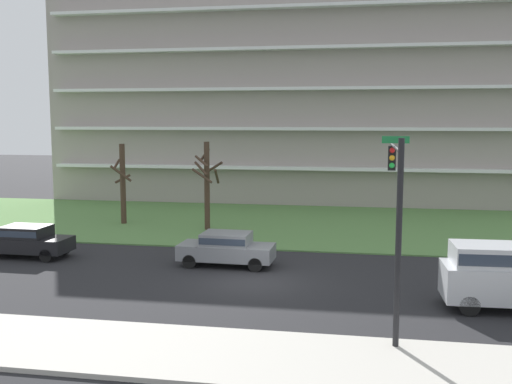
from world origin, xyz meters
TOP-DOWN VIEW (x-y plane):
  - ground at (0.00, 0.00)m, footprint 160.00×160.00m
  - sidewalk_curb_near at (0.00, -8.00)m, footprint 80.00×4.00m
  - grass_lawn_strip at (0.00, 14.00)m, footprint 80.00×16.00m
  - apartment_building at (0.00, 28.47)m, footprint 42.51×13.89m
  - tree_far_left at (-10.85, 12.01)m, footprint 1.52×1.57m
  - tree_left at (-4.95, 10.93)m, footprint 1.73×1.78m
  - sedan_gray_center_left at (-1.82, 2.50)m, footprint 4.45×1.93m
  - sedan_black_center_right at (-11.98, 2.50)m, footprint 4.44×1.90m
  - traffic_signal_mast at (5.38, -4.73)m, footprint 0.90×5.51m

SIDE VIEW (x-z plane):
  - ground at x=0.00m, z-range 0.00..0.00m
  - grass_lawn_strip at x=0.00m, z-range 0.00..0.08m
  - sidewalk_curb_near at x=0.00m, z-range 0.00..0.15m
  - sedan_gray_center_left at x=-1.82m, z-range 0.09..1.66m
  - sedan_black_center_right at x=-11.98m, z-range 0.09..1.66m
  - tree_far_left at x=-10.85m, z-range 0.10..5.32m
  - tree_left at x=-4.95m, z-range 0.25..5.69m
  - traffic_signal_mast at x=5.38m, z-range 1.17..7.44m
  - apartment_building at x=0.00m, z-range 0.00..18.21m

